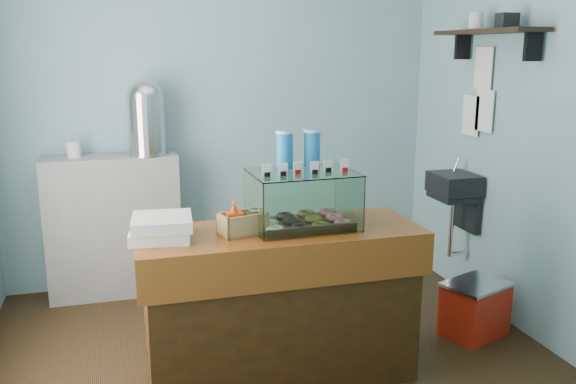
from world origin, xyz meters
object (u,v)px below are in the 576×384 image
object	(u,v)px
display_case	(302,195)
coffee_urn	(146,115)
red_cooler	(475,308)
counter	(280,304)

from	to	relation	value
display_case	coffee_urn	world-z (taller)	coffee_urn
display_case	red_cooler	world-z (taller)	display_case
red_cooler	counter	bearing A→B (deg)	166.21
coffee_urn	display_case	bearing A→B (deg)	-63.06
counter	display_case	world-z (taller)	display_case
counter	display_case	xyz separation A→B (m)	(0.15, 0.06, 0.62)
counter	red_cooler	size ratio (longest dim) A/B	3.18
display_case	counter	bearing A→B (deg)	-158.54
display_case	coffee_urn	size ratio (longest dim) A/B	1.04
display_case	red_cooler	size ratio (longest dim) A/B	1.18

